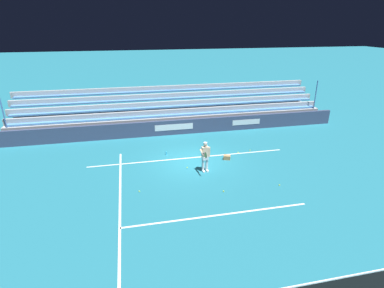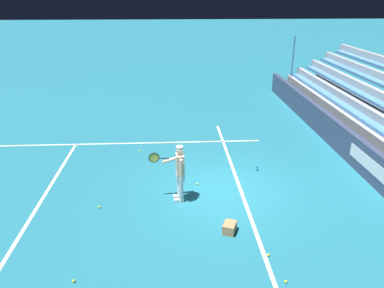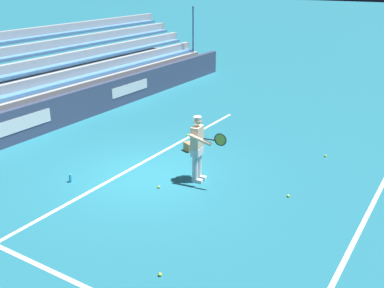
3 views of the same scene
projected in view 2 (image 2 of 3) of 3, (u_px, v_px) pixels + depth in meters
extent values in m
plane|color=#1E6B7F|center=(225.00, 190.00, 11.62)|extent=(160.00, 160.00, 0.00)
cube|color=white|center=(241.00, 190.00, 11.64)|extent=(12.00, 0.10, 0.01)
cube|color=white|center=(113.00, 144.00, 15.21)|extent=(0.10, 12.00, 0.01)
cube|color=white|center=(45.00, 195.00, 11.33)|extent=(8.22, 0.10, 0.01)
cube|color=#384260|center=(378.00, 171.00, 11.66)|extent=(24.98, 0.24, 1.10)
cube|color=silver|center=(371.00, 165.00, 11.88)|extent=(2.80, 0.01, 0.44)
cylinder|color=#4C70B2|center=(292.00, 66.00, 21.92)|extent=(0.08, 0.08, 3.40)
cylinder|color=silver|center=(181.00, 188.00, 10.84)|extent=(0.15, 0.15, 0.88)
cylinder|color=silver|center=(180.00, 185.00, 11.04)|extent=(0.15, 0.15, 0.88)
cube|color=white|center=(179.00, 200.00, 10.98)|extent=(0.14, 0.29, 0.09)
cube|color=white|center=(178.00, 197.00, 11.18)|extent=(0.14, 0.29, 0.09)
cube|color=silver|center=(180.00, 175.00, 10.80)|extent=(0.36, 0.25, 0.20)
cube|color=beige|center=(180.00, 164.00, 10.66)|extent=(0.38, 0.25, 0.58)
sphere|color=beige|center=(179.00, 150.00, 10.50)|extent=(0.21, 0.21, 0.21)
cylinder|color=white|center=(179.00, 147.00, 10.46)|extent=(0.20, 0.20, 0.05)
cylinder|color=beige|center=(181.00, 169.00, 10.45)|extent=(0.09, 0.09, 0.56)
cylinder|color=beige|center=(172.00, 159.00, 10.84)|extent=(0.15, 0.59, 0.24)
cylinder|color=black|center=(164.00, 158.00, 10.78)|extent=(0.06, 0.30, 0.03)
torus|color=black|center=(154.00, 158.00, 10.73)|extent=(0.06, 0.31, 0.31)
cylinder|color=#D6D14C|center=(154.00, 158.00, 10.73)|extent=(0.03, 0.27, 0.27)
cube|color=#A87F51|center=(230.00, 228.00, 9.55)|extent=(0.48, 0.43, 0.26)
sphere|color=#CCE533|center=(140.00, 151.00, 14.41)|extent=(0.07, 0.07, 0.07)
sphere|color=#CCE533|center=(286.00, 281.00, 7.91)|extent=(0.07, 0.07, 0.07)
sphere|color=#CCE533|center=(268.00, 255.00, 8.71)|extent=(0.07, 0.07, 0.07)
sphere|color=#CCE533|center=(197.00, 184.00, 11.94)|extent=(0.07, 0.07, 0.07)
sphere|color=#CCE533|center=(99.00, 207.00, 10.65)|extent=(0.07, 0.07, 0.07)
sphere|color=#CCE533|center=(74.00, 281.00, 7.92)|extent=(0.07, 0.07, 0.07)
cylinder|color=#33B2E5|center=(257.00, 168.00, 12.85)|extent=(0.07, 0.07, 0.22)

